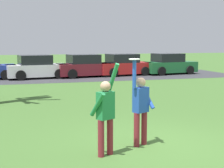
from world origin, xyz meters
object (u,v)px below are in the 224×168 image
(person_defender, at_px, (105,112))
(parked_car_green, at_px, (169,65))
(frisbee_disc, at_px, (134,59))
(parked_car_red, at_px, (124,66))
(parked_car_white, at_px, (37,68))
(parked_car_maroon, at_px, (85,67))
(person_catcher, at_px, (141,105))

(person_defender, bearing_deg, parked_car_green, 34.68)
(frisbee_disc, relative_size, parked_car_red, 0.06)
(frisbee_disc, bearing_deg, person_defender, -154.50)
(parked_car_green, bearing_deg, parked_car_red, 172.08)
(parked_car_white, bearing_deg, parked_car_maroon, -6.06)
(parked_car_maroon, bearing_deg, person_defender, -108.26)
(person_catcher, xyz_separation_m, parked_car_white, (-1.22, 16.29, -0.25))
(parked_car_red, bearing_deg, frisbee_disc, -115.33)
(frisbee_disc, distance_m, parked_car_green, 19.04)
(person_catcher, relative_size, parked_car_green, 0.48)
(person_defender, distance_m, parked_car_red, 18.18)
(person_catcher, height_order, person_defender, person_catcher)
(person_defender, bearing_deg, parked_car_red, 44.81)
(person_defender, bearing_deg, parked_car_white, 65.25)
(person_defender, distance_m, parked_car_maroon, 17.15)
(person_defender, height_order, frisbee_disc, frisbee_disc)
(person_catcher, relative_size, parked_car_white, 0.48)
(parked_car_maroon, bearing_deg, parked_car_red, -2.72)
(person_defender, relative_size, frisbee_disc, 7.84)
(person_catcher, distance_m, person_defender, 1.11)
(frisbee_disc, distance_m, parked_car_white, 16.47)
(parked_car_red, bearing_deg, parked_car_green, -7.92)
(parked_car_maroon, bearing_deg, parked_car_green, -5.59)
(parked_car_maroon, bearing_deg, person_catcher, -105.14)
(frisbee_disc, relative_size, parked_car_maroon, 0.06)
(person_catcher, distance_m, parked_car_maroon, 16.52)
(parked_car_white, bearing_deg, parked_car_red, -4.49)
(parked_car_maroon, xyz_separation_m, parked_car_green, (6.66, 0.24, 0.00))
(parked_car_white, xyz_separation_m, parked_car_maroon, (3.37, 0.10, 0.00))
(parked_car_red, height_order, parked_car_green, same)
(frisbee_disc, bearing_deg, person_catcher, 25.50)
(frisbee_disc, relative_size, parked_car_white, 0.06)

